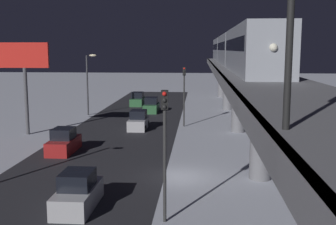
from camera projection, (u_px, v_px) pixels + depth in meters
The scene contains 14 objects.
ground_plane at pixel (179, 177), 27.30m from camera, with size 240.00×240.00×0.00m, color silver.
avenue_asphalt at pixel (82, 175), 27.78m from camera, with size 11.00×108.81×0.01m, color #28282D.
elevated_railway at pixel (261, 92), 26.08m from camera, with size 5.00×108.81×6.50m.
subway_train at pixel (233, 49), 49.74m from camera, with size 2.94×55.47×3.40m.
rail_signal at pixel (291, 4), 8.90m from camera, with size 0.36×0.41×4.00m.
sedan_silver at pixel (138, 121), 43.64m from camera, with size 1.91×4.13×1.97m.
sedan_green at pixel (151, 106), 55.25m from camera, with size 1.80×4.18×1.97m.
sedan_green_2 at pixel (138, 100), 61.89m from camera, with size 1.80×4.15×1.97m.
sedan_red at pixel (64, 142), 33.76m from camera, with size 1.80×4.15×1.97m.
sedan_silver_2 at pixel (78, 193), 21.86m from camera, with size 1.80×4.14×1.97m.
traffic_light_near at pixel (165, 137), 19.57m from camera, with size 0.32×0.44×6.40m.
traffic_light_mid at pixel (184, 88), 44.44m from camera, with size 0.32×0.44×6.40m.
commercial_billboard at pixel (24, 64), 39.90m from camera, with size 4.80×0.36×8.90m.
street_lamp_far at pixel (89, 77), 52.15m from camera, with size 1.35×0.44×7.65m.
Camera 1 is at (-1.24, 26.34, 8.28)m, focal length 44.64 mm.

